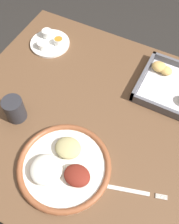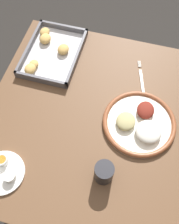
{
  "view_description": "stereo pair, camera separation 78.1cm",
  "coord_description": "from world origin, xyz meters",
  "px_view_note": "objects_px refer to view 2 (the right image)",
  "views": [
    {
      "loc": [
        0.23,
        -0.43,
        1.54
      ],
      "look_at": [
        0.01,
        0.0,
        0.78
      ],
      "focal_mm": 42.0,
      "sensor_mm": 36.0,
      "label": 1
    },
    {
      "loc": [
        -0.48,
        -0.13,
        1.71
      ],
      "look_at": [
        0.01,
        0.0,
        0.78
      ],
      "focal_mm": 42.0,
      "sensor_mm": 36.0,
      "label": 2
    }
  ],
  "objects_px": {
    "dinner_plate": "(140,123)",
    "baking_tray": "(51,52)",
    "drinking_cup": "(104,172)",
    "saucer_plate": "(2,172)",
    "fork": "(142,83)"
  },
  "relations": [
    {
      "from": "baking_tray",
      "to": "drinking_cup",
      "type": "height_order",
      "value": "drinking_cup"
    },
    {
      "from": "dinner_plate",
      "to": "saucer_plate",
      "type": "xyz_separation_m",
      "value": [
        -0.33,
        0.45,
        -0.0
      ]
    },
    {
      "from": "baking_tray",
      "to": "drinking_cup",
      "type": "relative_size",
      "value": 3.75
    },
    {
      "from": "fork",
      "to": "saucer_plate",
      "type": "distance_m",
      "value": 0.68
    },
    {
      "from": "dinner_plate",
      "to": "fork",
      "type": "xyz_separation_m",
      "value": [
        0.2,
        0.02,
        -0.01
      ]
    },
    {
      "from": "drinking_cup",
      "to": "baking_tray",
      "type": "bearing_deg",
      "value": 37.27
    },
    {
      "from": "drinking_cup",
      "to": "dinner_plate",
      "type": "bearing_deg",
      "value": -20.38
    },
    {
      "from": "dinner_plate",
      "to": "baking_tray",
      "type": "relative_size",
      "value": 0.88
    },
    {
      "from": "dinner_plate",
      "to": "baking_tray",
      "type": "distance_m",
      "value": 0.53
    },
    {
      "from": "saucer_plate",
      "to": "baking_tray",
      "type": "relative_size",
      "value": 0.49
    },
    {
      "from": "baking_tray",
      "to": "drinking_cup",
      "type": "xyz_separation_m",
      "value": [
        -0.5,
        -0.38,
        0.03
      ]
    },
    {
      "from": "dinner_plate",
      "to": "drinking_cup",
      "type": "relative_size",
      "value": 3.3
    },
    {
      "from": "dinner_plate",
      "to": "saucer_plate",
      "type": "height_order",
      "value": "dinner_plate"
    },
    {
      "from": "fork",
      "to": "baking_tray",
      "type": "distance_m",
      "value": 0.45
    },
    {
      "from": "fork",
      "to": "dinner_plate",
      "type": "bearing_deg",
      "value": 170.38
    }
  ]
}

